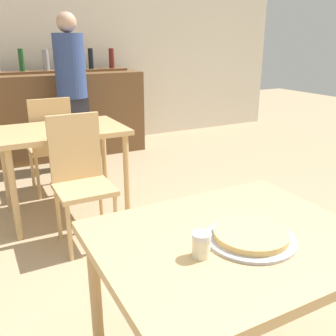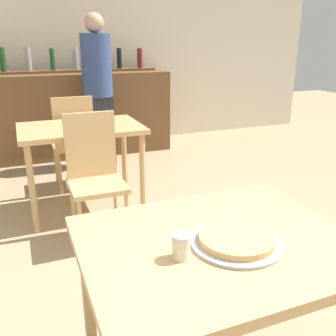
# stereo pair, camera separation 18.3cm
# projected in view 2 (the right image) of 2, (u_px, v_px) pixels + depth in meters

# --- Properties ---
(wall_back) EXTENTS (8.00, 0.05, 2.80)m
(wall_back) POSITION_uv_depth(u_px,v_px,m) (60.00, 45.00, 5.06)
(wall_back) COLOR silver
(wall_back) RESTS_ON ground_plane
(dining_table_near) EXTENTS (1.00, 0.80, 0.77)m
(dining_table_near) POSITION_uv_depth(u_px,v_px,m) (217.00, 261.00, 1.40)
(dining_table_near) COLOR tan
(dining_table_near) RESTS_ON ground_plane
(dining_table_far) EXTENTS (1.02, 0.71, 0.77)m
(dining_table_far) POSITION_uv_depth(u_px,v_px,m) (81.00, 137.00, 3.21)
(dining_table_far) COLOR tan
(dining_table_far) RESTS_ON ground_plane
(bar_counter) EXTENTS (2.60, 0.56, 1.07)m
(bar_counter) POSITION_uv_depth(u_px,v_px,m) (70.00, 115.00, 4.89)
(bar_counter) COLOR brown
(bar_counter) RESTS_ON ground_plane
(bar_back_shelf) EXTENTS (2.39, 0.24, 0.33)m
(bar_back_shelf) POSITION_uv_depth(u_px,v_px,m) (62.00, 66.00, 4.81)
(bar_back_shelf) COLOR brown
(bar_back_shelf) RESTS_ON bar_counter
(chair_far_side_front) EXTENTS (0.40, 0.40, 0.96)m
(chair_far_side_front) POSITION_uv_depth(u_px,v_px,m) (94.00, 170.00, 2.80)
(chair_far_side_front) COLOR tan
(chair_far_side_front) RESTS_ON ground_plane
(chair_far_side_back) EXTENTS (0.40, 0.40, 0.96)m
(chair_far_side_back) POSITION_uv_depth(u_px,v_px,m) (73.00, 138.00, 3.71)
(chair_far_side_back) COLOR tan
(chair_far_side_back) RESTS_ON ground_plane
(pizza_tray) EXTENTS (0.33, 0.33, 0.04)m
(pizza_tray) POSITION_uv_depth(u_px,v_px,m) (236.00, 240.00, 1.34)
(pizza_tray) COLOR #A3A3A8
(pizza_tray) RESTS_ON dining_table_near
(cheese_shaker) EXTENTS (0.07, 0.07, 0.09)m
(cheese_shaker) POSITION_uv_depth(u_px,v_px,m) (181.00, 246.00, 1.24)
(cheese_shaker) COLOR beige
(cheese_shaker) RESTS_ON dining_table_near
(person_standing) EXTENTS (0.34, 0.34, 1.75)m
(person_standing) POSITION_uv_depth(u_px,v_px,m) (98.00, 86.00, 4.34)
(person_standing) COLOR #2D2D38
(person_standing) RESTS_ON ground_plane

